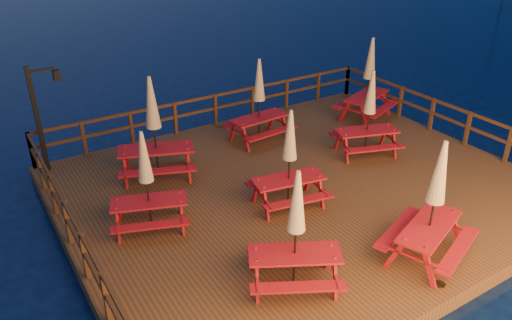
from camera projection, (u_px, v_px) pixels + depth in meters
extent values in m
plane|color=black|center=(300.00, 198.00, 13.55)|extent=(500.00, 500.00, 0.00)
cube|color=#3F2D14|center=(301.00, 192.00, 13.46)|extent=(12.00, 10.00, 0.40)
cylinder|color=#3A1F12|center=(51.00, 190.00, 14.51)|extent=(0.24, 0.24, 1.40)
cylinder|color=#3A1F12|center=(434.00, 310.00, 10.23)|extent=(0.24, 0.24, 1.40)
cylinder|color=#3A1F12|center=(220.00, 146.00, 17.15)|extent=(0.24, 0.24, 1.40)
cylinder|color=#3A1F12|center=(344.00, 113.00, 19.80)|extent=(0.24, 0.24, 1.40)
cube|color=#3A1F12|center=(215.00, 96.00, 16.54)|extent=(11.70, 0.06, 0.09)
cube|color=#3A1F12|center=(215.00, 108.00, 16.74)|extent=(11.70, 0.06, 0.09)
cube|color=#3A1F12|center=(74.00, 141.00, 14.56)|extent=(0.10, 0.10, 1.10)
cube|color=#3A1F12|center=(215.00, 110.00, 16.77)|extent=(0.10, 0.10, 1.10)
cube|color=#3A1F12|center=(324.00, 86.00, 18.98)|extent=(0.10, 0.10, 1.10)
cube|color=#3A1F12|center=(72.00, 218.00, 10.13)|extent=(0.06, 9.70, 0.09)
cube|color=#3A1F12|center=(75.00, 235.00, 10.33)|extent=(0.06, 9.70, 0.09)
cube|color=#3A1F12|center=(76.00, 238.00, 10.36)|extent=(0.10, 0.10, 1.10)
cube|color=#3A1F12|center=(38.00, 164.00, 13.28)|extent=(0.10, 0.10, 1.10)
cube|color=#3A1F12|center=(452.00, 107.00, 15.65)|extent=(0.06, 9.70, 0.09)
cube|color=#3A1F12|center=(449.00, 120.00, 15.85)|extent=(0.06, 9.70, 0.09)
cube|color=#3A1F12|center=(449.00, 121.00, 15.88)|extent=(0.10, 0.10, 1.10)
cube|color=#3A1F12|center=(365.00, 87.00, 18.80)|extent=(0.10, 0.10, 1.10)
cube|color=black|center=(38.00, 120.00, 13.49)|extent=(0.12, 0.12, 3.00)
cube|color=black|center=(41.00, 70.00, 13.03)|extent=(0.70, 0.06, 0.06)
cube|color=black|center=(57.00, 75.00, 13.29)|extent=(0.18, 0.18, 0.28)
sphere|color=#FFB066|center=(57.00, 75.00, 13.29)|extent=(0.14, 0.14, 0.14)
cube|color=maroon|center=(367.00, 96.00, 17.20)|extent=(2.12, 1.40, 0.05)
cube|color=maroon|center=(349.00, 101.00, 17.70)|extent=(1.96, 0.97, 0.05)
cube|color=maroon|center=(384.00, 109.00, 16.99)|extent=(1.96, 0.97, 0.05)
cube|color=maroon|center=(345.00, 111.00, 17.00)|extent=(0.10, 0.13, 0.82)
cube|color=maroon|center=(364.00, 116.00, 16.61)|extent=(0.10, 0.13, 0.82)
cube|color=maroon|center=(367.00, 98.00, 18.16)|extent=(0.10, 0.13, 0.82)
cube|color=maroon|center=(386.00, 102.00, 17.77)|extent=(0.10, 0.13, 0.82)
cylinder|color=black|center=(369.00, 80.00, 16.94)|extent=(0.05, 0.05, 2.74)
cone|color=tan|center=(371.00, 58.00, 16.59)|extent=(0.39, 0.39, 1.37)
sphere|color=black|center=(373.00, 39.00, 16.30)|extent=(0.08, 0.08, 0.08)
cube|color=maroon|center=(430.00, 226.00, 10.30)|extent=(2.05, 1.36, 0.05)
cube|color=maroon|center=(398.00, 228.00, 10.79)|extent=(1.89, 0.94, 0.05)
cube|color=maroon|center=(458.00, 250.00, 10.10)|extent=(1.89, 0.94, 0.05)
cube|color=maroon|center=(395.00, 254.00, 10.11)|extent=(0.10, 0.12, 0.80)
cube|color=maroon|center=(429.00, 268.00, 9.73)|extent=(0.10, 0.12, 0.80)
cube|color=maroon|center=(424.00, 219.00, 11.23)|extent=(0.10, 0.12, 0.80)
cube|color=maroon|center=(456.00, 230.00, 10.85)|extent=(0.10, 0.12, 0.80)
cylinder|color=black|center=(434.00, 204.00, 10.05)|extent=(0.05, 0.05, 2.65)
cone|color=tan|center=(440.00, 172.00, 9.71)|extent=(0.38, 0.38, 1.33)
sphere|color=black|center=(446.00, 144.00, 9.43)|extent=(0.07, 0.07, 0.07)
cube|color=maroon|center=(149.00, 201.00, 11.31)|extent=(1.83, 1.22, 0.05)
cube|color=maroon|center=(150.00, 199.00, 11.94)|extent=(1.69, 0.84, 0.05)
cube|color=maroon|center=(151.00, 226.00, 10.95)|extent=(1.69, 0.84, 0.05)
cube|color=maroon|center=(119.00, 211.00, 11.62)|extent=(0.09, 0.11, 0.71)
cube|color=maroon|center=(118.00, 226.00, 11.08)|extent=(0.09, 0.11, 0.71)
cube|color=maroon|center=(180.00, 204.00, 11.88)|extent=(0.09, 0.11, 0.71)
cube|color=maroon|center=(182.00, 218.00, 11.33)|extent=(0.09, 0.11, 0.71)
cylinder|color=black|center=(147.00, 183.00, 11.10)|extent=(0.04, 0.04, 2.37)
cone|color=tan|center=(144.00, 157.00, 10.79)|extent=(0.34, 0.34, 1.19)
sphere|color=black|center=(141.00, 134.00, 10.54)|extent=(0.07, 0.07, 0.07)
cube|color=maroon|center=(295.00, 254.00, 9.56)|extent=(1.90, 1.47, 0.05)
cube|color=maroon|center=(291.00, 247.00, 10.23)|extent=(1.70, 1.10, 0.05)
cube|color=maroon|center=(298.00, 287.00, 9.17)|extent=(1.70, 1.10, 0.05)
cube|color=maroon|center=(255.00, 260.00, 9.99)|extent=(0.10, 0.12, 0.74)
cube|color=maroon|center=(257.00, 282.00, 9.40)|extent=(0.10, 0.12, 0.74)
cube|color=maroon|center=(329.00, 257.00, 10.06)|extent=(0.10, 0.12, 0.74)
cube|color=maroon|center=(335.00, 279.00, 9.48)|extent=(0.10, 0.12, 0.74)
cylinder|color=black|center=(296.00, 233.00, 9.34)|extent=(0.04, 0.04, 2.48)
cone|color=tan|center=(297.00, 201.00, 9.02)|extent=(0.36, 0.36, 1.24)
sphere|color=black|center=(298.00, 173.00, 8.75)|extent=(0.07, 0.07, 0.07)
cube|color=maroon|center=(289.00, 179.00, 12.18)|extent=(1.87, 0.99, 0.05)
cube|color=maroon|center=(279.00, 178.00, 12.80)|extent=(1.79, 0.59, 0.05)
cube|color=maroon|center=(299.00, 201.00, 11.82)|extent=(1.79, 0.59, 0.05)
cube|color=maroon|center=(256.00, 191.00, 12.37)|extent=(0.08, 0.11, 0.74)
cube|color=maroon|center=(266.00, 204.00, 11.83)|extent=(0.08, 0.11, 0.74)
cube|color=maroon|center=(309.00, 180.00, 12.86)|extent=(0.08, 0.11, 0.74)
cube|color=maroon|center=(321.00, 192.00, 12.32)|extent=(0.08, 0.11, 0.74)
cylinder|color=black|center=(289.00, 161.00, 11.95)|extent=(0.04, 0.04, 2.46)
cone|color=tan|center=(290.00, 135.00, 11.63)|extent=(0.35, 0.35, 1.23)
sphere|color=black|center=(291.00, 112.00, 11.37)|extent=(0.07, 0.07, 0.07)
cube|color=maroon|center=(259.00, 118.00, 15.57)|extent=(1.90, 0.85, 0.05)
cube|color=maroon|center=(248.00, 121.00, 16.15)|extent=(1.86, 0.42, 0.05)
cube|color=maroon|center=(271.00, 133.00, 15.27)|extent=(1.86, 0.42, 0.05)
cube|color=maroon|center=(233.00, 131.00, 15.58)|extent=(0.07, 0.11, 0.77)
cube|color=maroon|center=(245.00, 139.00, 15.10)|extent=(0.07, 0.11, 0.77)
cube|color=maroon|center=(272.00, 120.00, 16.39)|extent=(0.07, 0.11, 0.77)
cube|color=maroon|center=(285.00, 127.00, 15.91)|extent=(0.07, 0.11, 0.77)
cylinder|color=black|center=(259.00, 102.00, 15.33)|extent=(0.05, 0.05, 2.57)
cone|color=tan|center=(259.00, 80.00, 15.00)|extent=(0.37, 0.37, 1.28)
sphere|color=black|center=(259.00, 60.00, 14.73)|extent=(0.07, 0.07, 0.07)
cube|color=maroon|center=(156.00, 149.00, 13.44)|extent=(2.15, 1.45, 0.06)
cube|color=maroon|center=(157.00, 149.00, 14.18)|extent=(1.98, 1.02, 0.06)
cube|color=maroon|center=(158.00, 171.00, 13.02)|extent=(1.98, 1.02, 0.06)
cube|color=maroon|center=(127.00, 159.00, 13.82)|extent=(0.10, 0.13, 0.83)
cube|color=maroon|center=(126.00, 172.00, 13.18)|extent=(0.10, 0.13, 0.83)
cube|color=maroon|center=(187.00, 154.00, 14.10)|extent=(0.10, 0.13, 0.83)
cube|color=maroon|center=(189.00, 166.00, 13.46)|extent=(0.10, 0.13, 0.83)
cylinder|color=black|center=(154.00, 130.00, 13.19)|extent=(0.05, 0.05, 2.78)
cone|color=tan|center=(151.00, 102.00, 12.83)|extent=(0.40, 0.40, 1.39)
sphere|color=black|center=(149.00, 78.00, 12.54)|extent=(0.08, 0.08, 0.08)
cube|color=maroon|center=(367.00, 131.00, 14.72)|extent=(1.94, 1.26, 0.05)
cube|color=maroon|center=(358.00, 132.00, 15.38)|extent=(1.80, 0.86, 0.05)
cube|color=maroon|center=(375.00, 149.00, 14.33)|extent=(1.80, 0.86, 0.05)
cube|color=maroon|center=(338.00, 140.00, 15.02)|extent=(0.09, 0.11, 0.75)
cube|color=maroon|center=(346.00, 150.00, 14.45)|extent=(0.09, 0.11, 0.75)
cube|color=maroon|center=(384.00, 135.00, 15.33)|extent=(0.09, 0.11, 0.75)
cube|color=maroon|center=(394.00, 144.00, 14.75)|extent=(0.09, 0.11, 0.75)
cylinder|color=black|center=(369.00, 115.00, 14.49)|extent=(0.04, 0.04, 2.51)
cone|color=tan|center=(371.00, 92.00, 14.16)|extent=(0.36, 0.36, 1.26)
sphere|color=black|center=(374.00, 72.00, 13.90)|extent=(0.07, 0.07, 0.07)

